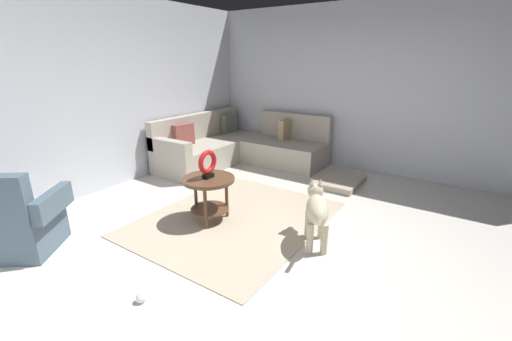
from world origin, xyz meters
TOP-DOWN VIEW (x-y plane):
  - ground_plane at (0.00, 0.00)m, footprint 6.00×6.00m
  - wall_back at (0.00, 2.94)m, footprint 6.00×0.12m
  - wall_right at (2.94, 0.00)m, footprint 0.12×6.00m
  - area_rug at (0.15, 0.70)m, footprint 2.30×1.90m
  - sectional_couch at (1.99, 2.01)m, footprint 2.20×2.25m
  - armchair at (-1.60, 2.01)m, footprint 0.96×1.00m
  - side_table at (-0.04, 0.93)m, footprint 0.60×0.60m
  - torus_sculpture at (-0.04, 0.93)m, footprint 0.28×0.08m
  - dog_bed_mat at (1.98, 0.08)m, footprint 0.80×0.60m
  - dog at (0.18, -0.32)m, footprint 0.77×0.46m
  - dog_toy_ball at (-1.41, 0.44)m, footprint 0.08×0.08m

SIDE VIEW (x-z plane):
  - ground_plane at x=0.00m, z-range -0.10..0.00m
  - area_rug at x=0.15m, z-range 0.00..0.01m
  - dog_toy_ball at x=-1.41m, z-range 0.00..0.08m
  - dog_bed_mat at x=1.98m, z-range 0.00..0.09m
  - sectional_couch at x=1.99m, z-range -0.15..0.73m
  - armchair at x=-1.60m, z-range -0.12..0.76m
  - dog at x=0.18m, z-range 0.06..0.69m
  - side_table at x=-0.04m, z-range 0.15..0.69m
  - torus_sculpture at x=-0.04m, z-range 0.55..0.87m
  - wall_back at x=0.00m, z-range 0.00..2.70m
  - wall_right at x=2.94m, z-range 0.00..2.70m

